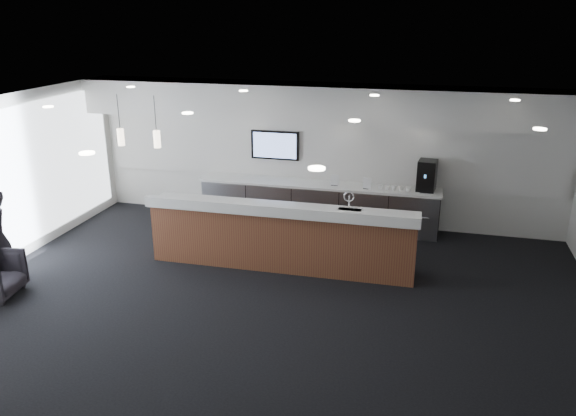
# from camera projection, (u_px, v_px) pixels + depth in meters

# --- Properties ---
(ground) EXTENTS (10.00, 10.00, 0.00)m
(ground) POSITION_uv_depth(u_px,v_px,m) (270.00, 307.00, 8.72)
(ground) COLOR black
(ground) RESTS_ON ground
(ceiling) EXTENTS (10.00, 8.00, 0.02)m
(ceiling) POSITION_uv_depth(u_px,v_px,m) (268.00, 114.00, 7.73)
(ceiling) COLOR black
(ceiling) RESTS_ON back_wall
(back_wall) EXTENTS (10.00, 0.02, 3.00)m
(back_wall) POSITION_uv_depth(u_px,v_px,m) (322.00, 154.00, 11.88)
(back_wall) COLOR silver
(back_wall) RESTS_ON ground
(soffit_bulkhead) EXTENTS (10.00, 0.90, 0.70)m
(soffit_bulkhead) POSITION_uv_depth(u_px,v_px,m) (318.00, 102.00, 11.09)
(soffit_bulkhead) COLOR silver
(soffit_bulkhead) RESTS_ON back_wall
(alcove_panel) EXTENTS (9.80, 0.06, 1.40)m
(alcove_panel) POSITION_uv_depth(u_px,v_px,m) (322.00, 149.00, 11.82)
(alcove_panel) COLOR silver
(alcove_panel) RESTS_ON back_wall
(back_credenza) EXTENTS (5.06, 0.66, 0.95)m
(back_credenza) POSITION_uv_depth(u_px,v_px,m) (317.00, 205.00, 11.89)
(back_credenza) COLOR gray
(back_credenza) RESTS_ON ground
(wall_tv) EXTENTS (1.05, 0.08, 0.62)m
(wall_tv) POSITION_uv_depth(u_px,v_px,m) (275.00, 145.00, 11.98)
(wall_tv) COLOR black
(wall_tv) RESTS_ON back_wall
(pendant_left) EXTENTS (0.12, 0.12, 0.30)m
(pendant_left) POSITION_uv_depth(u_px,v_px,m) (143.00, 146.00, 9.27)
(pendant_left) COLOR beige
(pendant_left) RESTS_ON ceiling
(pendant_right) EXTENTS (0.12, 0.12, 0.30)m
(pendant_right) POSITION_uv_depth(u_px,v_px,m) (105.00, 143.00, 9.44)
(pendant_right) COLOR beige
(pendant_right) RESTS_ON ceiling
(ceiling_can_lights) EXTENTS (7.00, 5.00, 0.02)m
(ceiling_can_lights) POSITION_uv_depth(u_px,v_px,m) (268.00, 117.00, 7.74)
(ceiling_can_lights) COLOR white
(ceiling_can_lights) RESTS_ON ceiling
(service_counter) EXTENTS (4.78, 0.85, 1.49)m
(service_counter) POSITION_uv_depth(u_px,v_px,m) (281.00, 236.00, 9.95)
(service_counter) COLOR brown
(service_counter) RESTS_ON ground
(coffee_machine) EXTENTS (0.40, 0.50, 0.62)m
(coffee_machine) POSITION_uv_depth(u_px,v_px,m) (427.00, 176.00, 11.18)
(coffee_machine) COLOR black
(coffee_machine) RESTS_ON back_credenza
(info_sign_left) EXTENTS (0.17, 0.03, 0.23)m
(info_sign_left) POSITION_uv_depth(u_px,v_px,m) (335.00, 180.00, 11.55)
(info_sign_left) COLOR silver
(info_sign_left) RESTS_ON back_credenza
(info_sign_right) EXTENTS (0.17, 0.06, 0.23)m
(info_sign_right) POSITION_uv_depth(u_px,v_px,m) (367.00, 183.00, 11.33)
(info_sign_right) COLOR silver
(info_sign_right) RESTS_ON back_credenza
(cup_0) EXTENTS (0.10, 0.10, 0.09)m
(cup_0) POSITION_uv_depth(u_px,v_px,m) (408.00, 189.00, 11.20)
(cup_0) COLOR white
(cup_0) RESTS_ON back_credenza
(cup_1) EXTENTS (0.14, 0.14, 0.09)m
(cup_1) POSITION_uv_depth(u_px,v_px,m) (401.00, 188.00, 11.23)
(cup_1) COLOR white
(cup_1) RESTS_ON back_credenza
(cup_2) EXTENTS (0.12, 0.12, 0.09)m
(cup_2) POSITION_uv_depth(u_px,v_px,m) (394.00, 188.00, 11.27)
(cup_2) COLOR white
(cup_2) RESTS_ON back_credenza
(cup_3) EXTENTS (0.13, 0.13, 0.09)m
(cup_3) POSITION_uv_depth(u_px,v_px,m) (387.00, 187.00, 11.30)
(cup_3) COLOR white
(cup_3) RESTS_ON back_credenza
(cup_4) EXTENTS (0.14, 0.14, 0.09)m
(cup_4) POSITION_uv_depth(u_px,v_px,m) (380.00, 187.00, 11.33)
(cup_4) COLOR white
(cup_4) RESTS_ON back_credenza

